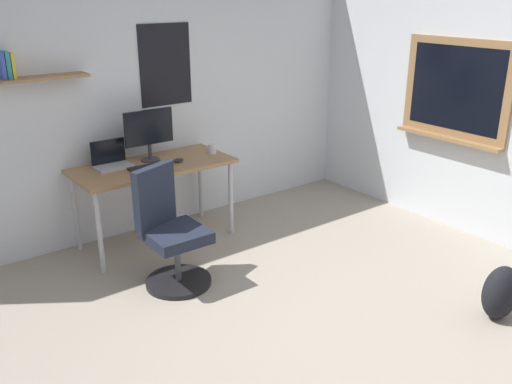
# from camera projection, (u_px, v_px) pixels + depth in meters

# --- Properties ---
(ground_plane) EXTENTS (5.20, 5.20, 0.00)m
(ground_plane) POSITION_uv_depth(u_px,v_px,m) (312.00, 344.00, 3.64)
(ground_plane) COLOR #9E9384
(ground_plane) RESTS_ON ground
(wall_back) EXTENTS (5.00, 0.30, 2.60)m
(wall_back) POSITION_uv_depth(u_px,v_px,m) (136.00, 94.00, 5.02)
(wall_back) COLOR silver
(wall_back) RESTS_ON ground
(desk) EXTENTS (1.41, 0.66, 0.75)m
(desk) POSITION_uv_depth(u_px,v_px,m) (153.00, 172.00, 4.88)
(desk) COLOR #997047
(desk) RESTS_ON ground
(office_chair) EXTENTS (0.53, 0.55, 0.95)m
(office_chair) POSITION_uv_depth(u_px,v_px,m) (170.00, 236.00, 4.27)
(office_chair) COLOR black
(office_chair) RESTS_ON ground
(laptop) EXTENTS (0.31, 0.21, 0.23)m
(laptop) POSITION_uv_depth(u_px,v_px,m) (111.00, 160.00, 4.78)
(laptop) COLOR #ADAFB5
(laptop) RESTS_ON desk
(monitor_primary) EXTENTS (0.46, 0.17, 0.46)m
(monitor_primary) POSITION_uv_depth(u_px,v_px,m) (149.00, 131.00, 4.86)
(monitor_primary) COLOR #38383D
(monitor_primary) RESTS_ON desk
(keyboard) EXTENTS (0.37, 0.13, 0.02)m
(keyboard) POSITION_uv_depth(u_px,v_px,m) (150.00, 167.00, 4.75)
(keyboard) COLOR black
(keyboard) RESTS_ON desk
(computer_mouse) EXTENTS (0.10, 0.06, 0.03)m
(computer_mouse) POSITION_uv_depth(u_px,v_px,m) (178.00, 160.00, 4.91)
(computer_mouse) COLOR #262628
(computer_mouse) RESTS_ON desk
(coffee_mug) EXTENTS (0.08, 0.08, 0.09)m
(coffee_mug) POSITION_uv_depth(u_px,v_px,m) (212.00, 149.00, 5.16)
(coffee_mug) COLOR silver
(coffee_mug) RESTS_ON desk
(backpack) EXTENTS (0.32, 0.22, 0.40)m
(backpack) POSITION_uv_depth(u_px,v_px,m) (501.00, 293.00, 3.87)
(backpack) COLOR black
(backpack) RESTS_ON ground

